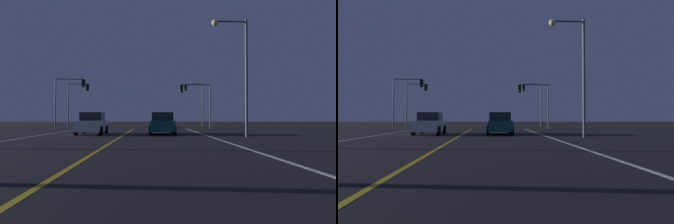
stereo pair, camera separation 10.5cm
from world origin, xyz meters
The scene contains 9 objects.
lane_edge_right centered at (6.04, 15.28, 0.00)m, with size 0.16×42.57×0.01m, color silver.
lane_center_divider centered at (0.00, 15.28, 0.00)m, with size 0.16×42.57×0.01m, color gold.
car_oncoming centered at (-2.50, 25.27, 0.82)m, with size 2.02×4.30×1.70m.
car_ahead_far centered at (2.88, 25.24, 0.82)m, with size 2.02×4.30×1.70m.
traffic_light_near_right centered at (7.11, 37.07, 3.89)m, with size 3.67×0.36×5.18m.
traffic_light_near_left centered at (-7.29, 37.07, 4.27)m, with size 3.46×0.36×5.75m.
traffic_light_far_right centered at (7.72, 42.57, 4.27)m, with size 2.62×0.36×5.83m.
traffic_light_far_left centered at (-7.62, 42.57, 4.25)m, with size 2.81×0.36×5.78m.
street_lamp_right_far centered at (7.75, 21.17, 4.97)m, with size 2.40×0.44×7.78m.
Camera 2 is at (2.21, 0.92, 1.29)m, focal length 33.46 mm.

